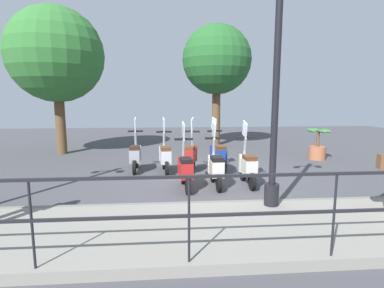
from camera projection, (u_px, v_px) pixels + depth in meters
name	position (u px, v px, depth m)	size (l,w,h in m)	color
ground_plane	(212.00, 179.00, 7.82)	(28.00, 28.00, 0.00)	#424247
promenade_walkway	(241.00, 228.00, 4.71)	(2.20, 20.00, 0.15)	gray
fence_railing	(264.00, 199.00, 3.55)	(0.04, 16.03, 1.07)	black
lamp_post_near	(276.00, 98.00, 5.20)	(0.26, 0.90, 4.39)	black
tree_large	(56.00, 55.00, 10.82)	(3.42, 3.42, 5.35)	brown
tree_distant	(217.00, 60.00, 12.87)	(2.97, 2.97, 5.21)	brown
potted_palm	(317.00, 147.00, 10.26)	(1.06, 0.66, 1.05)	#9E5B3D
scooter_near_0	(248.00, 166.00, 7.19)	(1.23, 0.44, 1.54)	black
scooter_near_1	(216.00, 167.00, 7.07)	(1.23, 0.44, 1.54)	black
scooter_near_2	(185.00, 169.00, 6.90)	(1.23, 0.44, 1.54)	black
scooter_far_0	(218.00, 154.00, 8.66)	(1.22, 0.49, 1.54)	black
scooter_far_1	(191.00, 155.00, 8.53)	(1.21, 0.52, 1.54)	black
scooter_far_2	(165.00, 156.00, 8.44)	(1.23, 0.44, 1.54)	black
scooter_far_3	(135.00, 155.00, 8.59)	(1.23, 0.44, 1.54)	black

